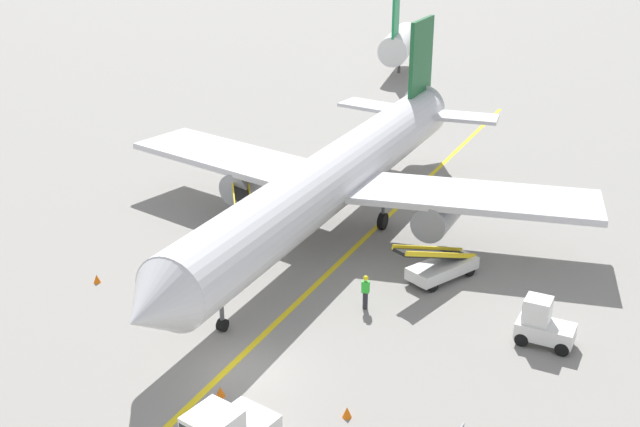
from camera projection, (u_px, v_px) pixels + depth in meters
The scene contains 13 objects.
ground_plane at pixel (239, 369), 31.46m from camera, with size 300.00×300.00×0.00m, color gray.
taxi_line_yellow at pixel (288, 311), 35.79m from camera, with size 0.30×80.00×0.01m, color yellow.
airliner at pixel (338, 175), 42.92m from camera, with size 28.01×35.11×10.10m.
baggage_tug_near_wing at pixel (542, 324), 32.90m from camera, with size 2.63×1.79×2.10m.
belt_loader_forward_hold at pixel (245, 230), 42.41m from camera, with size 3.10×5.10×2.59m.
belt_loader_aft_hold at pixel (441, 265), 38.42m from camera, with size 4.03×4.73×2.59m.
ground_crew_marshaller at pixel (365, 291), 35.68m from camera, with size 0.36×0.24×1.70m.
safety_cone_nose_left at pixel (257, 200), 48.10m from camera, with size 0.36×0.36×0.44m, color orange.
safety_cone_nose_right at pixel (423, 210), 46.62m from camera, with size 0.36×0.36×0.44m, color orange.
safety_cone_wingtip_left at pixel (220, 391), 29.68m from camera, with size 0.36×0.36×0.44m, color orange.
safety_cone_wingtip_right at pixel (97, 279), 38.32m from camera, with size 0.36×0.36×0.44m, color orange.
safety_cone_tail_area at pixel (347, 412), 28.49m from camera, with size 0.36×0.36×0.44m, color orange.
distant_aircraft_mid_left at pixel (400, 43), 81.46m from camera, with size 3.00×10.10×8.80m.
Camera 1 is at (9.74, -25.00, 17.91)m, focal length 43.56 mm.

